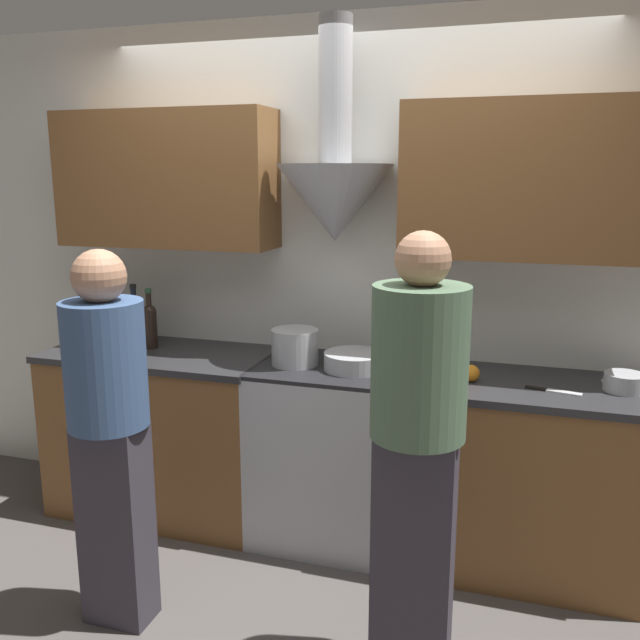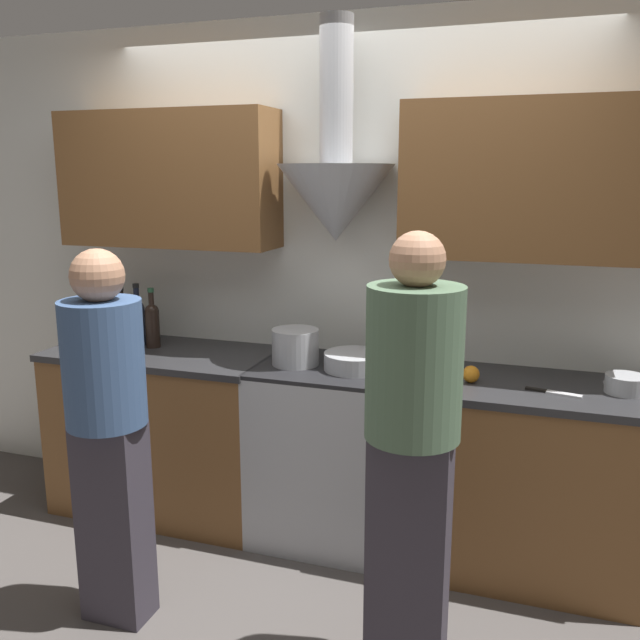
% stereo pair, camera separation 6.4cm
% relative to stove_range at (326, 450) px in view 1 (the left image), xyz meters
% --- Properties ---
extents(ground_plane, '(12.00, 12.00, 0.00)m').
position_rel_stove_range_xyz_m(ground_plane, '(0.00, -0.32, -0.46)').
color(ground_plane, '#4C4744').
extents(wall_back, '(8.40, 0.57, 2.60)m').
position_rel_stove_range_xyz_m(wall_back, '(-0.01, 0.27, 1.01)').
color(wall_back, silver).
rests_on(wall_back, ground_plane).
extents(counter_left, '(1.20, 0.62, 0.91)m').
position_rel_stove_range_xyz_m(counter_left, '(-0.93, -0.00, -0.00)').
color(counter_left, brown).
rests_on(counter_left, ground_plane).
extents(counter_right, '(1.16, 0.62, 0.91)m').
position_rel_stove_range_xyz_m(counter_right, '(0.91, -0.00, -0.00)').
color(counter_right, brown).
rests_on(counter_right, ground_plane).
extents(stove_range, '(0.68, 0.60, 0.91)m').
position_rel_stove_range_xyz_m(stove_range, '(0.00, 0.00, 0.00)').
color(stove_range, '#A8AAAF').
rests_on(stove_range, ground_plane).
extents(wine_bottle_0, '(0.08, 0.08, 0.35)m').
position_rel_stove_range_xyz_m(wine_bottle_0, '(-1.44, 0.05, 0.59)').
color(wine_bottle_0, black).
rests_on(wine_bottle_0, counter_left).
extents(wine_bottle_1, '(0.08, 0.08, 0.32)m').
position_rel_stove_range_xyz_m(wine_bottle_1, '(-1.33, 0.04, 0.58)').
color(wine_bottle_1, black).
rests_on(wine_bottle_1, counter_left).
extents(wine_bottle_2, '(0.08, 0.08, 0.32)m').
position_rel_stove_range_xyz_m(wine_bottle_2, '(-1.21, 0.06, 0.58)').
color(wine_bottle_2, black).
rests_on(wine_bottle_2, counter_left).
extents(wine_bottle_3, '(0.08, 0.08, 0.34)m').
position_rel_stove_range_xyz_m(wine_bottle_3, '(-1.11, 0.06, 0.59)').
color(wine_bottle_3, black).
rests_on(wine_bottle_3, counter_left).
extents(wine_bottle_4, '(0.08, 0.08, 0.33)m').
position_rel_stove_range_xyz_m(wine_bottle_4, '(-1.00, 0.04, 0.58)').
color(wine_bottle_4, black).
rests_on(wine_bottle_4, counter_left).
extents(stock_pot, '(0.23, 0.23, 0.18)m').
position_rel_stove_range_xyz_m(stock_pot, '(-0.15, -0.03, 0.54)').
color(stock_pot, '#A8AAAF').
rests_on(stock_pot, stove_range).
extents(mixing_bowl, '(0.30, 0.30, 0.08)m').
position_rel_stove_range_xyz_m(mixing_bowl, '(0.15, -0.03, 0.49)').
color(mixing_bowl, '#A8AAAF').
rests_on(mixing_bowl, stove_range).
extents(orange_fruit, '(0.08, 0.08, 0.08)m').
position_rel_stove_range_xyz_m(orange_fruit, '(0.70, -0.05, 0.49)').
color(orange_fruit, orange).
rests_on(orange_fruit, counter_right).
extents(saucepan, '(0.17, 0.17, 0.08)m').
position_rel_stove_range_xyz_m(saucepan, '(1.35, 0.00, 0.49)').
color(saucepan, '#A8AAAF').
rests_on(saucepan, counter_right).
extents(chefs_knife, '(0.24, 0.08, 0.01)m').
position_rel_stove_range_xyz_m(chefs_knife, '(1.06, -0.10, 0.45)').
color(chefs_knife, silver).
rests_on(chefs_knife, counter_right).
extents(person_foreground_left, '(0.32, 0.32, 1.56)m').
position_rel_stove_range_xyz_m(person_foreground_left, '(-0.62, -0.91, 0.41)').
color(person_foreground_left, '#38333D').
rests_on(person_foreground_left, ground_plane).
extents(person_foreground_right, '(0.33, 0.33, 1.65)m').
position_rel_stove_range_xyz_m(person_foreground_right, '(0.60, -0.88, 0.46)').
color(person_foreground_right, '#38333D').
rests_on(person_foreground_right, ground_plane).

